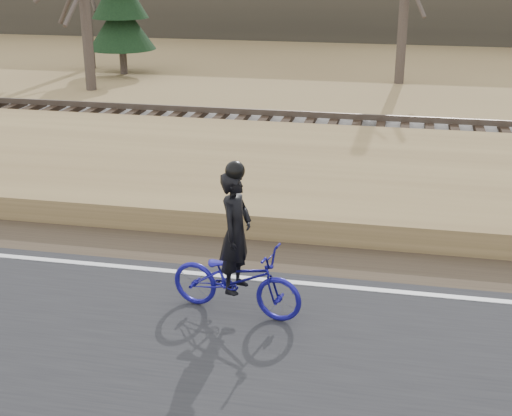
# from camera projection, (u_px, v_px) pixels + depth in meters

# --- Properties ---
(ground) EXTENTS (120.00, 120.00, 0.00)m
(ground) POSITION_uv_depth(u_px,v_px,m) (15.00, 266.00, 11.38)
(ground) COLOR #997E4E
(ground) RESTS_ON ground
(edge_line) EXTENTS (120.00, 0.12, 0.01)m
(edge_line) POSITION_uv_depth(u_px,v_px,m) (21.00, 257.00, 11.54)
(edge_line) COLOR silver
(edge_line) RESTS_ON road
(shoulder) EXTENTS (120.00, 1.60, 0.04)m
(shoulder) POSITION_uv_depth(u_px,v_px,m) (50.00, 237.00, 12.48)
(shoulder) COLOR #473A2B
(shoulder) RESTS_ON ground
(embankment) EXTENTS (120.00, 5.00, 0.44)m
(embankment) POSITION_uv_depth(u_px,v_px,m) (115.00, 174.00, 15.16)
(embankment) COLOR #997E4E
(embankment) RESTS_ON ground
(ballast) EXTENTS (120.00, 3.00, 0.45)m
(ballast) POSITION_uv_depth(u_px,v_px,m) (171.00, 131.00, 18.64)
(ballast) COLOR slate
(ballast) RESTS_ON ground
(railroad) EXTENTS (120.00, 2.40, 0.29)m
(railroad) POSITION_uv_depth(u_px,v_px,m) (170.00, 120.00, 18.54)
(railroad) COLOR black
(railroad) RESTS_ON ballast
(cyclist) EXTENTS (1.98, 0.99, 2.17)m
(cyclist) POSITION_uv_depth(u_px,v_px,m) (236.00, 267.00, 9.63)
(cyclist) COLOR navy
(cyclist) RESTS_ON road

